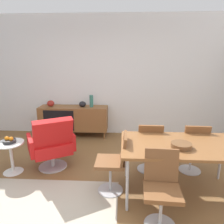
{
  "coord_description": "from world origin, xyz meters",
  "views": [
    {
      "loc": [
        0.63,
        -2.45,
        1.86
      ],
      "look_at": [
        0.45,
        0.81,
        1.0
      ],
      "focal_mm": 33.7,
      "sensor_mm": 36.0,
      "label": 1
    }
  ],
  "objects_px": {
    "vase_cobalt": "(91,101)",
    "fruit_bowl": "(9,141)",
    "dining_chair_back_right": "(193,146)",
    "dining_chair_front_left": "(161,186)",
    "wooden_bowl_on_table": "(181,145)",
    "dining_chair_back_left": "(149,145)",
    "sideboard": "(74,118)",
    "dining_chair_near_window": "(115,161)",
    "vase_ceramic_small": "(82,104)",
    "dining_table": "(182,147)",
    "lounge_chair_red": "(52,143)",
    "side_table_round": "(11,154)",
    "vase_sculptural_dark": "(51,103)"
  },
  "relations": [
    {
      "from": "dining_chair_front_left",
      "to": "fruit_bowl",
      "type": "xyz_separation_m",
      "value": [
        -2.25,
        0.97,
        0.09
      ]
    },
    {
      "from": "lounge_chair_red",
      "to": "fruit_bowl",
      "type": "bearing_deg",
      "value": -167.36
    },
    {
      "from": "dining_chair_back_left",
      "to": "side_table_round",
      "type": "xyz_separation_m",
      "value": [
        -2.25,
        -0.14,
        -0.15
      ]
    },
    {
      "from": "dining_chair_back_right",
      "to": "dining_chair_near_window",
      "type": "bearing_deg",
      "value": -155.68
    },
    {
      "from": "vase_sculptural_dark",
      "to": "dining_chair_back_left",
      "type": "distance_m",
      "value": 2.67
    },
    {
      "from": "dining_chair_back_right",
      "to": "dining_chair_back_left",
      "type": "bearing_deg",
      "value": -180.0
    },
    {
      "from": "vase_cobalt",
      "to": "dining_chair_front_left",
      "type": "height_order",
      "value": "vase_cobalt"
    },
    {
      "from": "dining_chair_front_left",
      "to": "dining_chair_back_right",
      "type": "bearing_deg",
      "value": 58.13
    },
    {
      "from": "vase_cobalt",
      "to": "sideboard",
      "type": "bearing_deg",
      "value": -179.75
    },
    {
      "from": "dining_chair_front_left",
      "to": "side_table_round",
      "type": "xyz_separation_m",
      "value": [
        -2.25,
        0.98,
        -0.15
      ]
    },
    {
      "from": "vase_ceramic_small",
      "to": "wooden_bowl_on_table",
      "type": "height_order",
      "value": "vase_ceramic_small"
    },
    {
      "from": "vase_cobalt",
      "to": "fruit_bowl",
      "type": "distance_m",
      "value": 2.04
    },
    {
      "from": "vase_sculptural_dark",
      "to": "lounge_chair_red",
      "type": "bearing_deg",
      "value": -71.18
    },
    {
      "from": "lounge_chair_red",
      "to": "sideboard",
      "type": "bearing_deg",
      "value": 89.99
    },
    {
      "from": "vase_ceramic_small",
      "to": "wooden_bowl_on_table",
      "type": "xyz_separation_m",
      "value": [
        1.69,
        -2.24,
        -0.01
      ]
    },
    {
      "from": "sideboard",
      "to": "vase_cobalt",
      "type": "bearing_deg",
      "value": 0.25
    },
    {
      "from": "dining_chair_back_left",
      "to": "fruit_bowl",
      "type": "xyz_separation_m",
      "value": [
        -2.25,
        -0.14,
        0.09
      ]
    },
    {
      "from": "dining_table",
      "to": "side_table_round",
      "type": "distance_m",
      "value": 2.66
    },
    {
      "from": "sideboard",
      "to": "fruit_bowl",
      "type": "xyz_separation_m",
      "value": [
        -0.64,
        -1.71,
        0.12
      ]
    },
    {
      "from": "vase_sculptural_dark",
      "to": "dining_chair_near_window",
      "type": "bearing_deg",
      "value": -52.98
    },
    {
      "from": "vase_ceramic_small",
      "to": "dining_chair_back_left",
      "type": "relative_size",
      "value": 0.19
    },
    {
      "from": "vase_sculptural_dark",
      "to": "lounge_chair_red",
      "type": "height_order",
      "value": "lounge_chair_red"
    },
    {
      "from": "side_table_round",
      "to": "dining_chair_near_window",
      "type": "bearing_deg",
      "value": -13.71
    },
    {
      "from": "wooden_bowl_on_table",
      "to": "fruit_bowl",
      "type": "bearing_deg",
      "value": 168.26
    },
    {
      "from": "dining_chair_back_left",
      "to": "fruit_bowl",
      "type": "height_order",
      "value": "dining_chair_back_left"
    },
    {
      "from": "dining_chair_back_right",
      "to": "lounge_chair_red",
      "type": "height_order",
      "value": "lounge_chair_red"
    },
    {
      "from": "dining_table",
      "to": "dining_chair_back_left",
      "type": "distance_m",
      "value": 0.7
    },
    {
      "from": "dining_chair_back_right",
      "to": "fruit_bowl",
      "type": "xyz_separation_m",
      "value": [
        -2.95,
        -0.14,
        0.09
      ]
    },
    {
      "from": "vase_ceramic_small",
      "to": "lounge_chair_red",
      "type": "xyz_separation_m",
      "value": [
        -0.22,
        -1.57,
        -0.32
      ]
    },
    {
      "from": "dining_chair_back_left",
      "to": "lounge_chair_red",
      "type": "distance_m",
      "value": 1.61
    },
    {
      "from": "dining_chair_back_left",
      "to": "dining_chair_near_window",
      "type": "bearing_deg",
      "value": -133.89
    },
    {
      "from": "fruit_bowl",
      "to": "sideboard",
      "type": "bearing_deg",
      "value": 69.51
    },
    {
      "from": "dining_chair_near_window",
      "to": "side_table_round",
      "type": "bearing_deg",
      "value": 166.29
    },
    {
      "from": "sideboard",
      "to": "dining_table",
      "type": "height_order",
      "value": "dining_table"
    },
    {
      "from": "lounge_chair_red",
      "to": "side_table_round",
      "type": "height_order",
      "value": "lounge_chair_red"
    },
    {
      "from": "dining_table",
      "to": "dining_chair_near_window",
      "type": "height_order",
      "value": "dining_chair_near_window"
    },
    {
      "from": "sideboard",
      "to": "dining_chair_front_left",
      "type": "distance_m",
      "value": 3.13
    },
    {
      "from": "wooden_bowl_on_table",
      "to": "dining_chair_front_left",
      "type": "distance_m",
      "value": 0.62
    },
    {
      "from": "dining_table",
      "to": "vase_sculptural_dark",
      "type": "bearing_deg",
      "value": 139.53
    },
    {
      "from": "dining_table",
      "to": "fruit_bowl",
      "type": "distance_m",
      "value": 2.63
    },
    {
      "from": "vase_ceramic_small",
      "to": "dining_table",
      "type": "distance_m",
      "value": 2.75
    },
    {
      "from": "wooden_bowl_on_table",
      "to": "dining_chair_back_left",
      "type": "relative_size",
      "value": 0.3
    },
    {
      "from": "dining_table",
      "to": "wooden_bowl_on_table",
      "type": "distance_m",
      "value": 0.14
    },
    {
      "from": "dining_table",
      "to": "wooden_bowl_on_table",
      "type": "height_order",
      "value": "wooden_bowl_on_table"
    },
    {
      "from": "dining_chair_back_right",
      "to": "dining_chair_front_left",
      "type": "height_order",
      "value": "same"
    },
    {
      "from": "vase_cobalt",
      "to": "dining_chair_back_right",
      "type": "height_order",
      "value": "vase_cobalt"
    },
    {
      "from": "wooden_bowl_on_table",
      "to": "side_table_round",
      "type": "relative_size",
      "value": 0.5
    },
    {
      "from": "dining_chair_back_right",
      "to": "dining_chair_front_left",
      "type": "relative_size",
      "value": 1.0
    },
    {
      "from": "side_table_round",
      "to": "vase_cobalt",
      "type": "bearing_deg",
      "value": 57.9
    },
    {
      "from": "vase_ceramic_small",
      "to": "dining_chair_back_right",
      "type": "bearing_deg",
      "value": -36.97
    }
  ]
}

